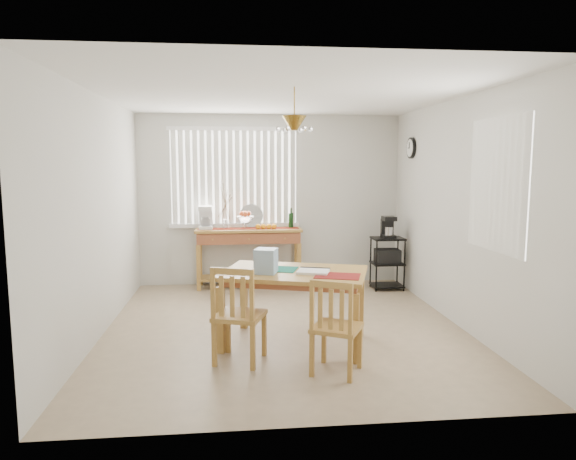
{
  "coord_description": "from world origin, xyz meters",
  "views": [
    {
      "loc": [
        -0.54,
        -5.64,
        1.85
      ],
      "look_at": [
        0.1,
        0.55,
        1.05
      ],
      "focal_mm": 32.0,
      "sensor_mm": 36.0,
      "label": 1
    }
  ],
  "objects": [
    {
      "name": "ground",
      "position": [
        0.0,
        0.0,
        -0.01
      ],
      "size": [
        4.0,
        4.5,
        0.01
      ],
      "primitive_type": "cube",
      "color": "tan"
    },
    {
      "name": "room_shell",
      "position": [
        0.0,
        0.02,
        1.69
      ],
      "size": [
        4.2,
        4.7,
        2.7
      ],
      "color": "silver",
      "rests_on": "ground"
    },
    {
      "name": "sideboard",
      "position": [
        -0.33,
        2.01,
        0.67
      ],
      "size": [
        1.58,
        0.45,
        0.89
      ],
      "color": "#AE813A",
      "rests_on": "ground"
    },
    {
      "name": "sideboard_items",
      "position": [
        -0.59,
        2.02,
        1.03
      ],
      "size": [
        1.5,
        0.38,
        0.68
      ],
      "color": "maroon",
      "rests_on": "sideboard"
    },
    {
      "name": "wire_cart",
      "position": [
        1.7,
        1.66,
        0.47
      ],
      "size": [
        0.46,
        0.36,
        0.77
      ],
      "color": "black",
      "rests_on": "ground"
    },
    {
      "name": "cart_items",
      "position": [
        1.7,
        1.67,
        0.92
      ],
      "size": [
        0.18,
        0.22,
        0.32
      ],
      "color": "black",
      "rests_on": "wire_cart"
    },
    {
      "name": "dining_table",
      "position": [
        0.05,
        -0.54,
        0.68
      ],
      "size": [
        1.64,
        1.31,
        0.77
      ],
      "color": "#AE813A",
      "rests_on": "ground"
    },
    {
      "name": "table_items",
      "position": [
        -0.12,
        -0.62,
        0.86
      ],
      "size": [
        1.08,
        0.82,
        0.25
      ],
      "color": "#126857",
      "rests_on": "dining_table"
    },
    {
      "name": "chair_left",
      "position": [
        -0.53,
        -1.0,
        0.46
      ],
      "size": [
        0.55,
        0.55,
        0.93
      ],
      "color": "#AE813A",
      "rests_on": "ground"
    },
    {
      "name": "chair_right",
      "position": [
        0.32,
        -1.35,
        0.43
      ],
      "size": [
        0.54,
        0.54,
        0.87
      ],
      "color": "#AE813A",
      "rests_on": "ground"
    }
  ]
}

